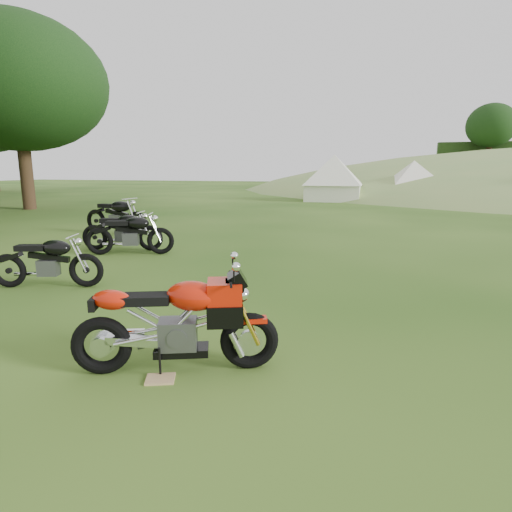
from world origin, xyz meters
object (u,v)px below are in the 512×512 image
(vintage_moto_c, at_px, (122,230))
(vintage_moto_a, at_px, (47,260))
(vintage_moto_b, at_px, (130,233))
(plywood_board, at_px, (160,379))
(sport_motorcycle, at_px, (175,315))
(vintage_moto_d, at_px, (116,215))
(tent_mid, at_px, (413,180))
(tent_left, at_px, (334,178))

(vintage_moto_c, bearing_deg, vintage_moto_a, -90.00)
(vintage_moto_b, bearing_deg, plywood_board, -74.52)
(sport_motorcycle, distance_m, vintage_moto_d, 9.07)
(vintage_moto_c, bearing_deg, plywood_board, -66.51)
(vintage_moto_b, relative_size, tent_mid, 0.64)
(vintage_moto_c, distance_m, tent_mid, 20.09)
(sport_motorcycle, xyz_separation_m, vintage_moto_d, (-5.61, 7.12, 0.02))
(vintage_moto_a, distance_m, tent_mid, 22.75)
(plywood_board, height_order, tent_mid, tent_mid)
(plywood_board, relative_size, vintage_moto_d, 0.12)
(vintage_moto_b, bearing_deg, vintage_moto_d, 109.76)
(vintage_moto_b, bearing_deg, vintage_moto_a, -104.24)
(sport_motorcycle, height_order, vintage_moto_c, sport_motorcycle)
(vintage_moto_b, distance_m, tent_left, 17.84)
(plywood_board, distance_m, vintage_moto_b, 5.94)
(vintage_moto_b, height_order, vintage_moto_d, vintage_moto_d)
(vintage_moto_b, height_order, tent_left, tent_left)
(plywood_board, distance_m, tent_mid, 24.24)
(plywood_board, height_order, vintage_moto_c, vintage_moto_c)
(vintage_moto_a, bearing_deg, sport_motorcycle, -49.53)
(sport_motorcycle, bearing_deg, vintage_moto_d, 106.29)
(vintage_moto_a, bearing_deg, vintage_moto_d, 96.19)
(vintage_moto_b, relative_size, vintage_moto_c, 1.01)
(plywood_board, relative_size, tent_left, 0.08)
(tent_left, xyz_separation_m, tent_mid, (4.44, 1.50, -0.10))
(sport_motorcycle, xyz_separation_m, vintage_moto_a, (-3.23, 1.94, -0.09))
(sport_motorcycle, distance_m, tent_left, 22.35)
(vintage_moto_a, distance_m, vintage_moto_c, 3.12)
(vintage_moto_d, bearing_deg, tent_mid, 69.42)
(vintage_moto_b, bearing_deg, sport_motorcycle, -72.84)
(vintage_moto_b, distance_m, vintage_moto_c, 0.59)
(vintage_moto_a, height_order, vintage_moto_c, vintage_moto_c)
(sport_motorcycle, bearing_deg, tent_mid, 60.72)
(sport_motorcycle, distance_m, vintage_moto_a, 3.77)
(vintage_moto_b, relative_size, vintage_moto_d, 0.87)
(vintage_moto_d, height_order, tent_mid, tent_mid)
(tent_mid, bearing_deg, tent_left, -174.89)
(vintage_moto_c, relative_size, vintage_moto_d, 0.86)
(plywood_board, relative_size, vintage_moto_a, 0.15)
(vintage_moto_a, distance_m, vintage_moto_d, 5.70)
(sport_motorcycle, bearing_deg, vintage_moto_c, 106.49)
(tent_mid, bearing_deg, sport_motorcycle, -110.86)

